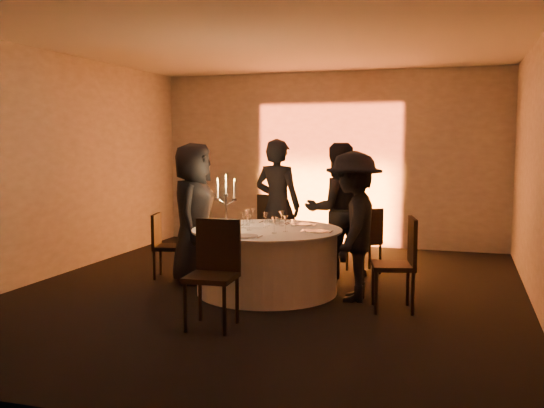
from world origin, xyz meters
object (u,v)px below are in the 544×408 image
(guest_right, at_px, (353,226))
(chair_left, at_px, (164,242))
(chair_back_right, at_px, (366,237))
(coffee_cup, at_px, (208,226))
(guest_back_left, at_px, (277,206))
(banquet_table, at_px, (267,261))
(chair_right, at_px, (401,258))
(chair_back_left, at_px, (276,227))
(guest_left, at_px, (193,213))
(guest_back_right, at_px, (337,210))
(chair_front, at_px, (214,266))
(candelabra, at_px, (226,208))

(guest_right, bearing_deg, chair_left, -100.41)
(chair_back_right, height_order, coffee_cup, chair_back_right)
(guest_back_left, bearing_deg, banquet_table, 111.81)
(coffee_cup, bearing_deg, chair_right, -3.95)
(chair_back_right, distance_m, guest_back_left, 1.29)
(chair_right, bearing_deg, chair_back_left, -143.24)
(banquet_table, distance_m, chair_back_right, 1.70)
(banquet_table, relative_size, guest_left, 1.00)
(chair_right, relative_size, guest_back_right, 0.56)
(chair_back_left, xyz_separation_m, guest_right, (1.33, -1.35, 0.25))
(chair_back_right, relative_size, chair_right, 0.90)
(guest_left, bearing_deg, chair_left, 65.21)
(banquet_table, distance_m, guest_left, 1.19)
(chair_front, xyz_separation_m, guest_back_left, (-0.14, 2.59, 0.33))
(chair_front, relative_size, guest_back_left, 0.57)
(chair_left, bearing_deg, chair_right, -114.59)
(guest_back_left, height_order, guest_back_right, guest_back_left)
(guest_back_left, bearing_deg, guest_right, 147.08)
(banquet_table, bearing_deg, chair_back_right, 54.79)
(chair_front, xyz_separation_m, guest_left, (-0.97, 1.62, 0.30))
(chair_back_left, xyz_separation_m, guest_back_right, (0.91, -0.23, 0.29))
(chair_left, relative_size, chair_back_left, 0.80)
(guest_back_left, bearing_deg, chair_front, 104.00)
(guest_back_right, xyz_separation_m, guest_right, (0.42, -1.12, -0.04))
(chair_left, height_order, guest_back_left, guest_back_left)
(banquet_table, xyz_separation_m, chair_front, (-0.09, -1.42, 0.21))
(banquet_table, height_order, guest_left, guest_left)
(chair_back_left, bearing_deg, banquet_table, 113.07)
(candelabra, bearing_deg, chair_right, -9.35)
(chair_left, distance_m, guest_back_right, 2.34)
(chair_front, bearing_deg, chair_left, 126.88)
(chair_left, xyz_separation_m, chair_back_right, (2.53, 1.06, 0.03))
(chair_back_right, relative_size, coffee_cup, 8.26)
(guest_left, xyz_separation_m, guest_right, (2.10, -0.25, -0.04))
(chair_front, bearing_deg, guest_back_right, 70.84)
(guest_back_right, bearing_deg, chair_back_left, -44.13)
(chair_back_right, bearing_deg, chair_back_left, -29.14)
(chair_left, distance_m, guest_right, 2.65)
(chair_right, relative_size, guest_back_left, 0.55)
(chair_back_left, relative_size, guest_right, 0.63)
(guest_back_left, distance_m, coffee_cup, 1.43)
(banquet_table, distance_m, guest_back_right, 1.35)
(guest_left, relative_size, guest_back_right, 1.00)
(chair_right, bearing_deg, banquet_table, -113.93)
(chair_left, distance_m, coffee_cup, 1.03)
(guest_back_right, xyz_separation_m, candelabra, (-1.17, -1.05, 0.10))
(banquet_table, relative_size, guest_right, 1.05)
(guest_back_right, bearing_deg, banquet_table, 29.42)
(banquet_table, relative_size, chair_back_right, 1.98)
(chair_front, relative_size, candelabra, 1.61)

